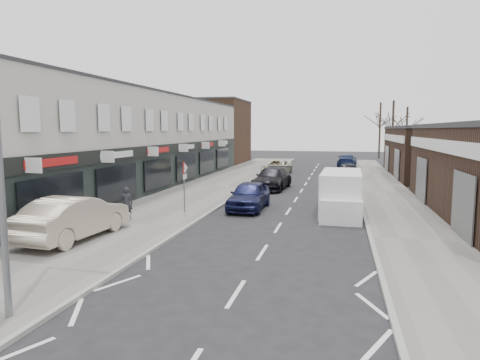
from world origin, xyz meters
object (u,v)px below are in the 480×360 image
Objects in this scene: parked_car_left_a at (249,195)px; sedan_on_pavement at (75,217)px; street_lamp at (3,119)px; parked_car_right_b at (348,171)px; parked_car_right_c at (347,161)px; pedestrian at (127,203)px; parked_car_left_c at (277,167)px; parked_car_left_b at (272,178)px; white_van at (341,194)px; parked_car_right_a at (342,184)px; warning_sign at (185,172)px.

sedan_on_pavement is at bearing -121.81° from parked_car_left_a.
parked_car_right_b is (7.90, 31.34, -3.88)m from street_lamp.
parked_car_right_b is 0.85× the size of parked_car_right_c.
pedestrian is 0.31× the size of parked_car_right_c.
pedestrian reaches higher than parked_car_right_c.
parked_car_right_c is at bearing 59.71° from parked_car_left_c.
parked_car_left_c is (-1.20, 10.74, -0.09)m from parked_car_left_b.
street_lamp is 1.76× the size of parked_car_left_a.
white_van is 20.18m from parked_car_left_c.
pedestrian is at bearing 77.00° from parked_car_right_c.
pedestrian is at bearing -137.53° from parked_car_left_a.
parked_car_right_c is (10.71, 33.45, -0.16)m from pedestrian.
parked_car_left_a reaches higher than parked_car_left_c.
street_lamp is at bearing -91.57° from parked_car_left_b.
parked_car_right_a is at bearing 70.45° from street_lamp.
parked_car_left_b is 10.81m from parked_car_left_c.
white_van is 1.13× the size of parked_car_left_c.
sedan_on_pavement is 17.45m from parked_car_right_a.
parked_car_left_c is (-6.14, 19.22, -0.34)m from white_van.
parked_car_right_a is (0.09, 5.99, -0.25)m from white_van.
street_lamp is 11.36m from pedestrian.
sedan_on_pavement is at bearing 78.36° from parked_car_right_c.
parked_car_left_a is 29.52m from parked_car_right_c.
warning_sign reaches higher than parked_car_right_b.
white_van is at bearing 13.71° from warning_sign.
white_van is at bearing 63.74° from street_lamp.
street_lamp reaches higher than parked_car_right_c.
white_van is at bearing -1.05° from parked_car_left_a.
parked_car_right_c reaches higher than parked_car_right_b.
parked_car_right_c is at bearing 79.63° from street_lamp.
warning_sign reaches higher than parked_car_left_b.
warning_sign is 0.59× the size of parked_car_left_a.
parked_car_left_a reaches higher than parked_car_right_b.
white_van is at bearing 83.49° from parked_car_right_b.
parked_car_right_a is at bearing -60.16° from parked_car_left_c.
parked_car_right_a is at bearing -22.15° from parked_car_left_b.
parked_car_left_a is at bearing 66.97° from parked_car_right_b.
street_lamp is 1.65× the size of parked_car_right_a.
parked_car_left_b is at bearing 79.31° from parked_car_right_c.
street_lamp is 1.40× the size of white_van.
pedestrian is at bearing 58.86° from parked_car_right_b.
white_van reaches higher than parked_car_left_b.
pedestrian is at bearing -155.00° from white_van.
parked_car_left_a is at bearing 44.22° from parked_car_right_a.
parked_car_left_b reaches higher than parked_car_right_b.
sedan_on_pavement reaches higher than parked_car_right_c.
warning_sign is 0.62× the size of parked_car_right_b.
sedan_on_pavement is at bearing -103.42° from parked_car_left_b.
street_lamp is at bearing -114.80° from white_van.
warning_sign is at bearing 60.95° from parked_car_right_b.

